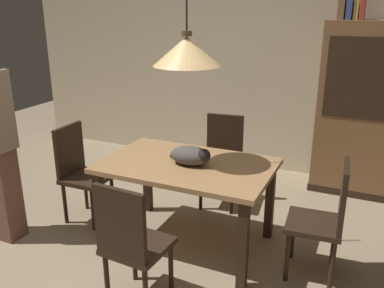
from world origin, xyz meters
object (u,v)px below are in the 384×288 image
object	(u,v)px
pendant_lamp	(187,51)
book_brown_thick	(342,8)
hutch_bookcase	(372,115)
chair_far_back	(222,156)
chair_near_front	(131,241)
chair_right_side	(326,216)
book_blue_wide	(350,7)
cat_sleeping	(191,156)
book_red_tall	(363,5)
chair_left_side	(80,169)
book_yellow_short	(357,10)
dining_table	(187,175)

from	to	relation	value
pendant_lamp	book_brown_thick	distance (m)	2.01
hutch_bookcase	chair_far_back	bearing A→B (deg)	-147.04
hutch_bookcase	chair_near_front	bearing A→B (deg)	-117.10
chair_right_side	book_blue_wide	bearing A→B (deg)	94.22
cat_sleeping	book_blue_wide	xyz separation A→B (m)	(0.96, 1.76, 1.14)
book_red_tall	pendant_lamp	bearing A→B (deg)	-122.56
chair_near_front	hutch_bookcase	distance (m)	2.98
pendant_lamp	hutch_bookcase	world-z (taller)	pendant_lamp
chair_far_back	pendant_lamp	world-z (taller)	pendant_lamp
chair_near_front	book_blue_wide	distance (m)	3.17
chair_left_side	chair_near_front	world-z (taller)	same
hutch_bookcase	book_yellow_short	world-z (taller)	book_yellow_short
dining_table	book_blue_wide	bearing A→B (deg)	60.36
book_blue_wide	book_brown_thick	bearing A→B (deg)	180.00
book_brown_thick	book_blue_wide	size ratio (longest dim) A/B	1.00
chair_far_back	pendant_lamp	distance (m)	1.45
chair_far_back	book_yellow_short	xyz separation A→B (m)	(1.07, 0.88, 1.43)
dining_table	book_brown_thick	xyz separation A→B (m)	(0.92, 1.76, 1.31)
dining_table	pendant_lamp	bearing A→B (deg)	69.44
book_brown_thick	book_blue_wide	bearing A→B (deg)	0.00
dining_table	hutch_bookcase	xyz separation A→B (m)	(1.34, 1.75, 0.24)
dining_table	cat_sleeping	size ratio (longest dim) A/B	3.58
chair_far_back	book_brown_thick	world-z (taller)	book_brown_thick
book_brown_thick	chair_right_side	bearing A→B (deg)	-83.34
dining_table	hutch_bookcase	size ratio (longest dim) A/B	0.76
chair_far_back	chair_left_side	bearing A→B (deg)	-141.84
chair_left_side	book_yellow_short	size ratio (longest dim) A/B	4.65
chair_left_side	pendant_lamp	xyz separation A→B (m)	(1.13, 0.00, 1.15)
book_yellow_short	chair_right_side	bearing A→B (deg)	-87.90
chair_left_side	chair_far_back	bearing A→B (deg)	38.16
book_red_tall	dining_table	bearing A→B (deg)	-122.56
hutch_bookcase	book_blue_wide	distance (m)	1.13
chair_near_front	book_yellow_short	size ratio (longest dim) A/B	4.65
dining_table	chair_near_front	xyz separation A→B (m)	(-0.01, -0.88, -0.14)
cat_sleeping	book_blue_wide	bearing A→B (deg)	61.50
cat_sleeping	book_yellow_short	xyz separation A→B (m)	(1.02, 1.76, 1.11)
hutch_bookcase	book_blue_wide	size ratio (longest dim) A/B	7.71
chair_near_front	hutch_bookcase	xyz separation A→B (m)	(1.35, 2.63, 0.38)
book_blue_wide	chair_right_side	bearing A→B (deg)	-85.78
chair_left_side	pendant_lamp	bearing A→B (deg)	0.08
chair_near_front	book_blue_wide	xyz separation A→B (m)	(1.00, 2.63, 1.46)
pendant_lamp	book_red_tall	bearing A→B (deg)	57.44
chair_right_side	cat_sleeping	xyz separation A→B (m)	(-1.09, -0.01, 0.32)
pendant_lamp	book_yellow_short	world-z (taller)	pendant_lamp
chair_left_side	chair_right_side	distance (m)	2.26
cat_sleeping	hutch_bookcase	xyz separation A→B (m)	(1.30, 1.76, 0.06)
pendant_lamp	book_brown_thick	bearing A→B (deg)	62.24
chair_far_back	cat_sleeping	xyz separation A→B (m)	(0.05, -0.89, 0.32)
dining_table	chair_right_side	size ratio (longest dim) A/B	1.51
chair_right_side	book_red_tall	xyz separation A→B (m)	(-0.01, 1.75, 1.48)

